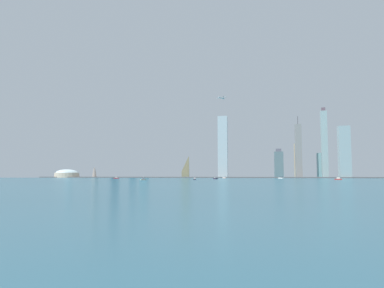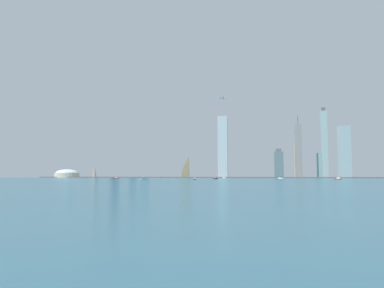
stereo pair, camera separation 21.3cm
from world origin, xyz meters
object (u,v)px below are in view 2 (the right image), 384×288
(skyscraper_10, at_px, (298,151))
(skyscraper_2, at_px, (69,160))
(skyscraper_1, at_px, (116,150))
(skyscraper_9, at_px, (298,160))
(skyscraper_11, at_px, (133,153))
(boat_5, at_px, (216,178))
(skyscraper_4, at_px, (223,147))
(skyscraper_5, at_px, (186,150))
(boat_0, at_px, (143,179))
(boat_3, at_px, (195,179))
(skyscraper_7, at_px, (279,164))
(stadium_dome, at_px, (71,174))
(skyscraper_6, at_px, (320,165))
(boat_4, at_px, (116,178))
(skyscraper_3, at_px, (144,160))
(boat_6, at_px, (338,179))
(boat_1, at_px, (281,178))
(skyscraper_0, at_px, (324,144))
(skyscraper_8, at_px, (344,152))
(boat_2, at_px, (224,177))
(observation_tower, at_px, (96,123))
(airplane, at_px, (221,98))

(skyscraper_10, bearing_deg, skyscraper_2, 176.08)
(skyscraper_1, xyz_separation_m, skyscraper_9, (526.03, 17.80, -32.18))
(skyscraper_11, xyz_separation_m, boat_5, (295.82, -346.97, -73.08))
(skyscraper_4, bearing_deg, skyscraper_5, 163.24)
(skyscraper_5, height_order, boat_0, skyscraper_5)
(boat_3, bearing_deg, skyscraper_1, 26.11)
(skyscraper_1, height_order, skyscraper_7, skyscraper_1)
(stadium_dome, distance_m, boat_3, 562.71)
(skyscraper_2, xyz_separation_m, skyscraper_6, (748.82, -10.72, -20.75))
(skyscraper_7, bearing_deg, boat_4, -143.18)
(skyscraper_6, bearing_deg, skyscraper_3, -179.29)
(skyscraper_11, xyz_separation_m, boat_6, (516.35, -382.93, -72.75))
(boat_1, relative_size, boat_4, 1.14)
(skyscraper_0, distance_m, boat_5, 386.35)
(skyscraper_5, bearing_deg, skyscraper_9, 3.85)
(skyscraper_1, height_order, skyscraper_2, skyscraper_1)
(boat_0, height_order, boat_4, boat_4)
(skyscraper_2, xyz_separation_m, skyscraper_4, (488.69, -63.76, 29.18))
(stadium_dome, height_order, skyscraper_7, skyscraper_7)
(skyscraper_11, xyz_separation_m, boat_0, (188.94, -474.52, -73.08))
(skyscraper_1, xyz_separation_m, skyscraper_8, (628.96, -60.34, -15.41))
(boat_2, bearing_deg, boat_4, 49.52)
(skyscraper_0, height_order, skyscraper_11, skyscraper_0)
(skyscraper_6, xyz_separation_m, boat_5, (-250.48, -313.59, -32.37))
(stadium_dome, height_order, skyscraper_9, skyscraper_9)
(skyscraper_0, height_order, skyscraper_4, skyscraper_0)
(skyscraper_10, xyz_separation_m, boat_4, (-414.98, -233.94, -69.95))
(skyscraper_6, bearing_deg, skyscraper_4, -168.48)
(skyscraper_8, distance_m, skyscraper_11, 601.77)
(skyscraper_11, relative_size, boat_2, 17.37)
(observation_tower, relative_size, skyscraper_2, 3.09)
(skyscraper_4, xyz_separation_m, boat_1, (142.10, -153.78, -82.05))
(skyscraper_4, height_order, skyscraper_6, skyscraper_4)
(skyscraper_11, bearing_deg, boat_1, -29.29)
(skyscraper_9, relative_size, boat_2, 11.25)
(skyscraper_2, distance_m, skyscraper_6, 749.18)
(skyscraper_2, bearing_deg, skyscraper_9, -0.81)
(skyscraper_7, distance_m, boat_6, 363.68)
(skyscraper_7, relative_size, skyscraper_11, 0.52)
(skyscraper_3, bearing_deg, skyscraper_11, 140.87)
(airplane, bearing_deg, skyscraper_5, -94.18)
(stadium_dome, relative_size, airplane, 3.58)
(skyscraper_9, distance_m, boat_5, 371.82)
(observation_tower, distance_m, boat_2, 423.28)
(skyscraper_4, xyz_separation_m, skyscraper_7, (150.50, 56.49, -45.82))
(skyscraper_7, height_order, boat_5, skyscraper_7)
(skyscraper_11, distance_m, airplane, 336.81)
(boat_3, height_order, boat_6, boat_6)
(skyscraper_8, relative_size, boat_2, 14.58)
(skyscraper_9, bearing_deg, boat_0, -124.12)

